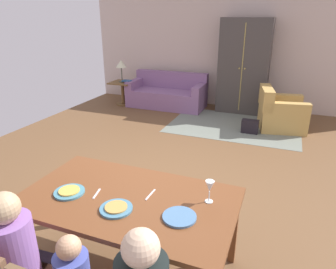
% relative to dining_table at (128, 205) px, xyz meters
% --- Properties ---
extents(ground_plane, '(7.22, 6.71, 0.02)m').
position_rel_dining_table_xyz_m(ground_plane, '(-0.20, 2.26, -0.70)').
color(ground_plane, brown).
extents(back_wall, '(7.22, 0.10, 2.70)m').
position_rel_dining_table_xyz_m(back_wall, '(-0.20, 5.67, 0.66)').
color(back_wall, beige).
rests_on(back_wall, ground_plane).
extents(dining_table, '(1.74, 1.00, 0.76)m').
position_rel_dining_table_xyz_m(dining_table, '(0.00, 0.00, 0.00)').
color(dining_table, brown).
rests_on(dining_table, ground_plane).
extents(plate_near_man, '(0.25, 0.25, 0.02)m').
position_rel_dining_table_xyz_m(plate_near_man, '(-0.48, -0.12, 0.08)').
color(plate_near_man, teal).
rests_on(plate_near_man, dining_table).
extents(pizza_near_man, '(0.17, 0.17, 0.01)m').
position_rel_dining_table_xyz_m(pizza_near_man, '(-0.48, -0.12, 0.09)').
color(pizza_near_man, gold).
rests_on(pizza_near_man, plate_near_man).
extents(plate_near_child, '(0.25, 0.25, 0.02)m').
position_rel_dining_table_xyz_m(plate_near_child, '(-0.00, -0.18, 0.08)').
color(plate_near_child, teal).
rests_on(plate_near_child, dining_table).
extents(pizza_near_child, '(0.17, 0.17, 0.01)m').
position_rel_dining_table_xyz_m(pizza_near_child, '(-0.00, -0.18, 0.09)').
color(pizza_near_child, gold).
rests_on(pizza_near_child, plate_near_child).
extents(plate_near_woman, '(0.25, 0.25, 0.02)m').
position_rel_dining_table_xyz_m(plate_near_woman, '(0.48, -0.10, 0.08)').
color(plate_near_woman, teal).
rests_on(plate_near_woman, dining_table).
extents(wine_glass, '(0.07, 0.07, 0.19)m').
position_rel_dining_table_xyz_m(wine_glass, '(0.63, 0.18, 0.20)').
color(wine_glass, silver).
rests_on(wine_glass, dining_table).
extents(fork, '(0.05, 0.15, 0.01)m').
position_rel_dining_table_xyz_m(fork, '(-0.26, -0.05, 0.07)').
color(fork, silver).
rests_on(fork, dining_table).
extents(knife, '(0.02, 0.17, 0.01)m').
position_rel_dining_table_xyz_m(knife, '(0.16, 0.10, 0.07)').
color(knife, silver).
rests_on(knife, dining_table).
extents(person_man, '(0.30, 0.41, 1.11)m').
position_rel_dining_table_xyz_m(person_man, '(-0.48, -0.68, -0.18)').
color(person_man, '#312D41').
rests_on(person_man, ground_plane).
extents(area_rug, '(2.60, 1.80, 0.01)m').
position_rel_dining_table_xyz_m(area_rug, '(0.18, 4.18, -0.69)').
color(area_rug, slate).
rests_on(area_rug, ground_plane).
extents(couch, '(1.88, 0.86, 0.82)m').
position_rel_dining_table_xyz_m(couch, '(-1.64, 5.04, -0.39)').
color(couch, gray).
rests_on(couch, ground_plane).
extents(armchair, '(1.01, 1.00, 0.82)m').
position_rel_dining_table_xyz_m(armchair, '(1.03, 4.37, -0.37)').
color(armchair, tan).
rests_on(armchair, ground_plane).
extents(armoire, '(1.10, 0.59, 2.10)m').
position_rel_dining_table_xyz_m(armoire, '(0.14, 5.28, 0.36)').
color(armoire, '#403B38').
rests_on(armoire, ground_plane).
extents(side_table, '(0.56, 0.56, 0.58)m').
position_rel_dining_table_xyz_m(side_table, '(-2.76, 4.78, -0.31)').
color(side_table, brown).
rests_on(side_table, ground_plane).
extents(table_lamp, '(0.26, 0.26, 0.54)m').
position_rel_dining_table_xyz_m(table_lamp, '(-2.76, 4.78, 0.32)').
color(table_lamp, '#434836').
rests_on(table_lamp, side_table).
extents(book_lower, '(0.22, 0.16, 0.03)m').
position_rel_dining_table_xyz_m(book_lower, '(-2.60, 4.81, -0.10)').
color(book_lower, '#A13526').
rests_on(book_lower, side_table).
extents(book_upper, '(0.22, 0.16, 0.03)m').
position_rel_dining_table_xyz_m(book_upper, '(-2.61, 4.76, -0.07)').
color(book_upper, '#27538A').
rests_on(book_upper, book_lower).
extents(handbag, '(0.32, 0.16, 0.26)m').
position_rel_dining_table_xyz_m(handbag, '(0.54, 3.88, -0.56)').
color(handbag, black).
rests_on(handbag, ground_plane).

